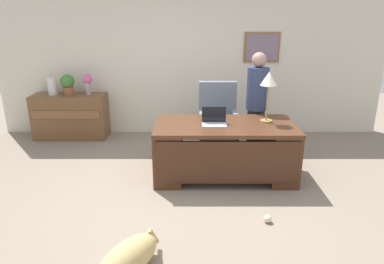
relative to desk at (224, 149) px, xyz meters
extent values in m
plane|color=gray|center=(-0.47, -0.60, -0.41)|extent=(12.00, 12.00, 0.00)
cube|color=beige|center=(-0.47, 2.00, 0.94)|extent=(7.00, 0.12, 2.70)
cube|color=olive|center=(0.79, 1.93, 1.17)|extent=(0.63, 0.03, 0.53)
cube|color=slate|center=(0.79, 1.91, 1.17)|extent=(0.55, 0.01, 0.45)
cube|color=#4C2B19|center=(0.00, 0.03, 0.32)|extent=(1.88, 0.95, 0.05)
cube|color=#4C2B19|center=(-0.76, 0.03, -0.06)|extent=(0.36, 0.89, 0.70)
cube|color=#4C2B19|center=(0.76, 0.03, -0.06)|extent=(0.36, 0.89, 0.70)
cube|color=#412415|center=(0.00, -0.42, -0.03)|extent=(1.78, 0.04, 0.56)
cube|color=brown|center=(-2.63, 1.65, -0.02)|extent=(1.28, 0.48, 0.79)
cube|color=brown|center=(-2.63, 1.40, 0.08)|extent=(1.18, 0.02, 0.14)
cube|color=slate|center=(-0.03, 0.87, -0.04)|extent=(0.60, 0.58, 0.18)
cylinder|color=black|center=(-0.03, 0.87, -0.27)|extent=(0.10, 0.10, 0.28)
cylinder|color=black|center=(-0.03, 0.87, -0.39)|extent=(0.52, 0.52, 0.05)
cube|color=slate|center=(-0.03, 1.11, 0.38)|extent=(0.60, 0.12, 0.67)
cube|color=slate|center=(-0.29, 0.87, 0.16)|extent=(0.08, 0.50, 0.22)
cube|color=slate|center=(0.23, 0.87, 0.16)|extent=(0.08, 0.50, 0.22)
cylinder|color=#262323|center=(0.53, 0.70, -0.02)|extent=(0.26, 0.26, 0.78)
cylinder|color=navy|center=(0.53, 0.70, 0.68)|extent=(0.32, 0.32, 0.63)
sphere|color=#A67B6E|center=(0.53, 0.70, 1.11)|extent=(0.22, 0.22, 0.22)
ellipsoid|color=tan|center=(-1.00, -1.94, -0.26)|extent=(0.64, 0.78, 0.30)
cylinder|color=tan|center=(-0.81, -1.63, -0.24)|extent=(0.12, 0.15, 0.21)
cube|color=#B2B5BA|center=(-0.15, -0.03, 0.35)|extent=(0.32, 0.22, 0.01)
cube|color=black|center=(-0.15, 0.07, 0.46)|extent=(0.32, 0.01, 0.21)
cylinder|color=#9E8447|center=(0.56, 0.13, 0.35)|extent=(0.16, 0.16, 0.02)
cylinder|color=#9E8447|center=(0.56, 0.13, 0.60)|extent=(0.02, 0.02, 0.48)
cone|color=silver|center=(0.56, 0.13, 0.93)|extent=(0.22, 0.22, 0.18)
cylinder|color=#A78B91|center=(-2.27, 1.65, 0.48)|extent=(0.10, 0.10, 0.21)
sphere|color=#CE5D93|center=(-2.27, 1.65, 0.66)|extent=(0.17, 0.17, 0.17)
cylinder|color=silver|center=(-2.89, 1.65, 0.53)|extent=(0.15, 0.15, 0.30)
cylinder|color=brown|center=(-2.62, 1.65, 0.45)|extent=(0.18, 0.18, 0.14)
sphere|color=#417733|center=(-2.62, 1.65, 0.62)|extent=(0.24, 0.24, 0.24)
sphere|color=beige|center=(0.38, -1.14, -0.37)|extent=(0.09, 0.09, 0.09)
camera|label=1|loc=(-0.44, -4.46, 1.74)|focal=33.06mm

